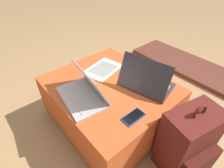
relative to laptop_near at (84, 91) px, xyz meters
name	(u,v)px	position (x,y,z in m)	size (l,w,h in m)	color
ground_plane	(110,119)	(0.01, 0.21, -0.44)	(14.00, 14.00, 0.00)	tan
ottoman	(110,103)	(0.01, 0.21, -0.24)	(0.87, 0.76, 0.39)	maroon
laptop_near	(84,91)	(0.00, 0.00, 0.00)	(0.39, 0.28, 0.23)	#B7B7BC
laptop_far	(145,81)	(0.19, 0.38, 0.00)	(0.39, 0.31, 0.23)	#333338
cell_phone	(133,117)	(0.34, 0.12, -0.04)	(0.07, 0.14, 0.01)	#1E4C9E
backpack	(188,143)	(0.61, 0.33, -0.21)	(0.31, 0.36, 0.54)	#5B1E19
paper_sheet	(103,69)	(-0.18, 0.30, -0.05)	(0.27, 0.34, 0.00)	white
fireplace_hearth	(188,65)	(0.01, 1.48, -0.41)	(1.40, 0.50, 0.04)	brown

